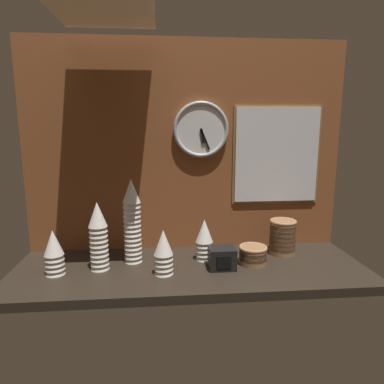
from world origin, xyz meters
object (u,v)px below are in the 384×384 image
cup_stack_center_left (132,221)px  bowl_stack_far_right (283,236)px  cup_stack_left (99,236)px  napkin_dispenser (222,258)px  bowl_stack_right (253,254)px  cup_stack_center (163,252)px  menu_board (277,155)px  wall_clock (201,130)px  cup_stack_center_right (204,240)px  cup_stack_far_left (54,252)px

cup_stack_center_left → bowl_stack_far_right: cup_stack_center_left is taller
cup_stack_left → napkin_dispenser: bearing=-4.8°
bowl_stack_far_right → bowl_stack_right: bearing=-147.4°
napkin_dispenser → cup_stack_center_left: bearing=164.1°
cup_stack_left → bowl_stack_right: size_ratio=2.35×
cup_stack_center → menu_board: menu_board is taller
wall_clock → cup_stack_center_right: bearing=-90.4°
wall_clock → cup_stack_center_left: bearing=-154.5°
cup_stack_far_left → cup_stack_left: cup_stack_left is taller
cup_stack_far_left → bowl_stack_far_right: 1.07m
bowl_stack_right → menu_board: menu_board is taller
cup_stack_center_left → wall_clock: bearing=25.5°
cup_stack_center_left → napkin_dispenser: size_ratio=3.34×
cup_stack_far_left → wall_clock: size_ratio=0.72×
napkin_dispenser → bowl_stack_right: bearing=13.7°
bowl_stack_far_right → menu_board: size_ratio=0.35×
cup_stack_center → cup_stack_center_left: cup_stack_center_left is taller
bowl_stack_right → menu_board: (0.18, 0.25, 0.44)m
cup_stack_center_right → cup_stack_center: size_ratio=1.00×
cup_stack_left → wall_clock: size_ratio=1.12×
cup_stack_center_right → wall_clock: size_ratio=0.72×
cup_stack_far_left → cup_stack_center_left: (0.33, 0.11, 0.10)m
cup_stack_center_left → bowl_stack_right: 0.58m
cup_stack_center → bowl_stack_right: 0.42m
napkin_dispenser → cup_stack_far_left: bearing=179.7°
cup_stack_left → cup_stack_far_left: bearing=-166.9°
bowl_stack_right → napkin_dispenser: (-0.15, -0.04, 0.00)m
cup_stack_center_left → napkin_dispenser: cup_stack_center_left is taller
bowl_stack_right → wall_clock: (-0.22, 0.24, 0.57)m
cup_stack_left → menu_board: menu_board is taller
cup_stack_far_left → cup_stack_center_right: size_ratio=1.00×
cup_stack_center → bowl_stack_far_right: (0.60, 0.19, -0.01)m
napkin_dispenser → menu_board: bearing=40.9°
cup_stack_center_left → wall_clock: wall_clock is taller
cup_stack_far_left → napkin_dispenser: bearing=-0.3°
cup_stack_center → cup_stack_center_left: 0.23m
cup_stack_center_right → bowl_stack_right: cup_stack_center_right is taller
cup_stack_center_left → cup_stack_center: bearing=-46.8°
cup_stack_center_right → bowl_stack_far_right: cup_stack_center_right is taller
cup_stack_left → bowl_stack_right: (0.70, -0.01, -0.11)m
cup_stack_left → bowl_stack_right: cup_stack_left is taller
bowl_stack_far_right → wall_clock: (-0.40, 0.12, 0.52)m
cup_stack_far_left → cup_stack_center_left: bearing=18.9°
bowl_stack_far_right → napkin_dispenser: 0.37m
wall_clock → menu_board: size_ratio=0.55×
cup_stack_far_left → cup_stack_center_right: 0.67m
cup_stack_center → wall_clock: size_ratio=0.72×
cup_stack_center_right → wall_clock: 0.54m
cup_stack_center → menu_board: 0.78m
bowl_stack_far_right → bowl_stack_right: size_ratio=1.33×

